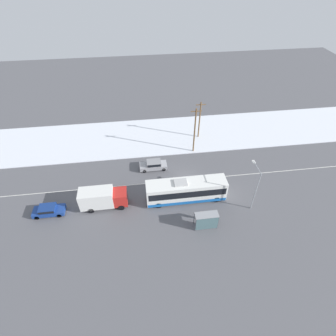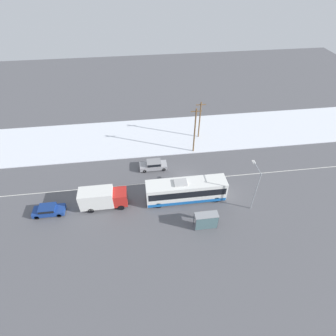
{
  "view_description": "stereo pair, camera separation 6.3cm",
  "coord_description": "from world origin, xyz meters",
  "px_view_note": "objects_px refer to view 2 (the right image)",
  "views": [
    {
      "loc": [
        -6.84,
        -29.45,
        29.05
      ],
      "look_at": [
        -2.78,
        1.65,
        1.4
      ],
      "focal_mm": 28.0,
      "sensor_mm": 36.0,
      "label": 1
    },
    {
      "loc": [
        -6.78,
        -29.45,
        29.05
      ],
      "look_at": [
        -2.78,
        1.65,
        1.4
      ],
      "focal_mm": 28.0,
      "sensor_mm": 36.0,
      "label": 2
    }
  ],
  "objects_px": {
    "city_bus": "(186,191)",
    "sedan_car": "(154,165)",
    "pedestrian_at_stop": "(201,215)",
    "utility_pole_roadside": "(195,130)",
    "streetlamp": "(255,184)",
    "box_truck": "(102,198)",
    "parked_car_near_truck": "(48,210)",
    "bus_shelter": "(207,220)",
    "utility_pole_snowlot": "(200,120)"
  },
  "relations": [
    {
      "from": "city_bus",
      "to": "sedan_car",
      "type": "relative_size",
      "value": 2.56
    },
    {
      "from": "city_bus",
      "to": "pedestrian_at_stop",
      "type": "distance_m",
      "value": 4.28
    },
    {
      "from": "sedan_car",
      "to": "utility_pole_roadside",
      "type": "height_order",
      "value": "utility_pole_roadside"
    },
    {
      "from": "sedan_car",
      "to": "utility_pole_roadside",
      "type": "relative_size",
      "value": 0.52
    },
    {
      "from": "city_bus",
      "to": "streetlamp",
      "type": "xyz_separation_m",
      "value": [
        8.88,
        -2.34,
        2.61
      ]
    },
    {
      "from": "box_truck",
      "to": "streetlamp",
      "type": "relative_size",
      "value": 0.97
    },
    {
      "from": "parked_car_near_truck",
      "to": "streetlamp",
      "type": "height_order",
      "value": "streetlamp"
    },
    {
      "from": "parked_car_near_truck",
      "to": "streetlamp",
      "type": "bearing_deg",
      "value": -4.21
    },
    {
      "from": "pedestrian_at_stop",
      "to": "sedan_car",
      "type": "bearing_deg",
      "value": 115.59
    },
    {
      "from": "city_bus",
      "to": "box_truck",
      "type": "distance_m",
      "value": 11.88
    },
    {
      "from": "utility_pole_roadside",
      "to": "sedan_car",
      "type": "bearing_deg",
      "value": -153.34
    },
    {
      "from": "parked_car_near_truck",
      "to": "bus_shelter",
      "type": "xyz_separation_m",
      "value": [
        21.08,
        -5.15,
        0.92
      ]
    },
    {
      "from": "city_bus",
      "to": "utility_pole_snowlot",
      "type": "xyz_separation_m",
      "value": [
        5.27,
        15.47,
        2.12
      ]
    },
    {
      "from": "sedan_car",
      "to": "streetlamp",
      "type": "distance_m",
      "value": 16.57
    },
    {
      "from": "pedestrian_at_stop",
      "to": "parked_car_near_truck",
      "type": "bearing_deg",
      "value": 169.78
    },
    {
      "from": "parked_car_near_truck",
      "to": "box_truck",
      "type": "bearing_deg",
      "value": 3.36
    },
    {
      "from": "sedan_car",
      "to": "bus_shelter",
      "type": "bearing_deg",
      "value": 114.47
    },
    {
      "from": "city_bus",
      "to": "box_truck",
      "type": "bearing_deg",
      "value": 179.14
    },
    {
      "from": "sedan_car",
      "to": "utility_pole_snowlot",
      "type": "height_order",
      "value": "utility_pole_snowlot"
    },
    {
      "from": "city_bus",
      "to": "sedan_car",
      "type": "height_order",
      "value": "city_bus"
    },
    {
      "from": "city_bus",
      "to": "pedestrian_at_stop",
      "type": "bearing_deg",
      "value": -71.31
    },
    {
      "from": "box_truck",
      "to": "pedestrian_at_stop",
      "type": "xyz_separation_m",
      "value": [
        13.23,
        -4.17,
        -0.68
      ]
    },
    {
      "from": "bus_shelter",
      "to": "utility_pole_snowlot",
      "type": "relative_size",
      "value": 0.41
    },
    {
      "from": "city_bus",
      "to": "parked_car_near_truck",
      "type": "height_order",
      "value": "city_bus"
    },
    {
      "from": "box_truck",
      "to": "sedan_car",
      "type": "distance_m",
      "value": 10.63
    },
    {
      "from": "streetlamp",
      "to": "utility_pole_roadside",
      "type": "bearing_deg",
      "value": 112.18
    },
    {
      "from": "city_bus",
      "to": "box_truck",
      "type": "height_order",
      "value": "city_bus"
    },
    {
      "from": "streetlamp",
      "to": "utility_pole_snowlot",
      "type": "bearing_deg",
      "value": 101.47
    },
    {
      "from": "box_truck",
      "to": "sedan_car",
      "type": "height_order",
      "value": "box_truck"
    },
    {
      "from": "city_bus",
      "to": "utility_pole_snowlot",
      "type": "height_order",
      "value": "utility_pole_snowlot"
    },
    {
      "from": "box_truck",
      "to": "streetlamp",
      "type": "distance_m",
      "value": 21.08
    },
    {
      "from": "box_truck",
      "to": "parked_car_near_truck",
      "type": "xyz_separation_m",
      "value": [
        -7.47,
        -0.44,
        -0.96
      ]
    },
    {
      "from": "parked_car_near_truck",
      "to": "pedestrian_at_stop",
      "type": "relative_size",
      "value": 2.54
    },
    {
      "from": "parked_car_near_truck",
      "to": "utility_pole_roadside",
      "type": "relative_size",
      "value": 0.49
    },
    {
      "from": "box_truck",
      "to": "utility_pole_roadside",
      "type": "height_order",
      "value": "utility_pole_roadside"
    },
    {
      "from": "city_bus",
      "to": "box_truck",
      "type": "relative_size",
      "value": 1.75
    },
    {
      "from": "pedestrian_at_stop",
      "to": "bus_shelter",
      "type": "relative_size",
      "value": 0.55
    },
    {
      "from": "city_bus",
      "to": "box_truck",
      "type": "xyz_separation_m",
      "value": [
        -11.88,
        0.18,
        -0.03
      ]
    },
    {
      "from": "box_truck",
      "to": "bus_shelter",
      "type": "xyz_separation_m",
      "value": [
        13.61,
        -5.59,
        -0.03
      ]
    },
    {
      "from": "city_bus",
      "to": "pedestrian_at_stop",
      "type": "xyz_separation_m",
      "value": [
        1.35,
        -3.99,
        -0.72
      ]
    },
    {
      "from": "parked_car_near_truck",
      "to": "pedestrian_at_stop",
      "type": "xyz_separation_m",
      "value": [
        20.71,
        -3.73,
        0.28
      ]
    },
    {
      "from": "sedan_car",
      "to": "bus_shelter",
      "type": "height_order",
      "value": "bus_shelter"
    },
    {
      "from": "sedan_car",
      "to": "parked_car_near_truck",
      "type": "distance_m",
      "value": 17.06
    },
    {
      "from": "bus_shelter",
      "to": "streetlamp",
      "type": "bearing_deg",
      "value": 23.26
    },
    {
      "from": "sedan_car",
      "to": "utility_pole_roadside",
      "type": "distance_m",
      "value": 9.14
    },
    {
      "from": "utility_pole_snowlot",
      "to": "utility_pole_roadside",
      "type": "bearing_deg",
      "value": -113.27
    },
    {
      "from": "box_truck",
      "to": "parked_car_near_truck",
      "type": "height_order",
      "value": "box_truck"
    },
    {
      "from": "utility_pole_roadside",
      "to": "utility_pole_snowlot",
      "type": "relative_size",
      "value": 1.17
    },
    {
      "from": "city_bus",
      "to": "utility_pole_roadside",
      "type": "xyz_separation_m",
      "value": [
        3.39,
        11.12,
        2.75
      ]
    },
    {
      "from": "city_bus",
      "to": "utility_pole_snowlot",
      "type": "bearing_deg",
      "value": 71.2
    }
  ]
}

